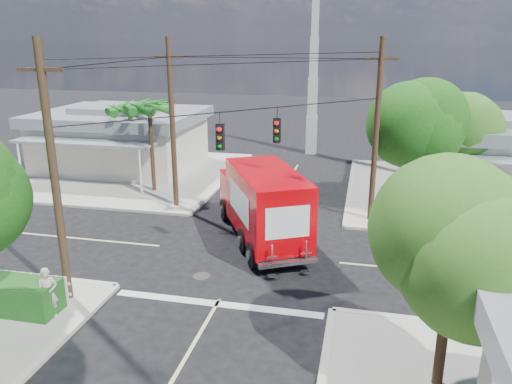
% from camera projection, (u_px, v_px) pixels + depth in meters
% --- Properties ---
extents(ground, '(120.00, 120.00, 0.00)m').
position_uv_depth(ground, '(246.00, 254.00, 21.52)').
color(ground, black).
rests_on(ground, ground).
extents(sidewalk_ne, '(14.12, 14.12, 0.14)m').
position_uv_depth(sidewalk_ne, '(469.00, 195.00, 29.37)').
color(sidewalk_ne, '#A19C91').
rests_on(sidewalk_ne, ground).
extents(sidewalk_nw, '(14.12, 14.12, 0.14)m').
position_uv_depth(sidewalk_nw, '(128.00, 174.00, 33.89)').
color(sidewalk_nw, '#A19C91').
rests_on(sidewalk_nw, ground).
extents(road_markings, '(32.00, 32.00, 0.01)m').
position_uv_depth(road_markings, '(237.00, 269.00, 20.14)').
color(road_markings, beige).
rests_on(road_markings, ground).
extents(building_ne, '(11.80, 10.20, 4.50)m').
position_uv_depth(building_ne, '(499.00, 155.00, 29.38)').
color(building_ne, beige).
rests_on(building_ne, sidewalk_ne).
extents(building_nw, '(10.80, 10.20, 4.30)m').
position_uv_depth(building_nw, '(122.00, 137.00, 34.96)').
color(building_nw, beige).
rests_on(building_nw, sidewalk_nw).
extents(radio_tower, '(0.80, 0.80, 17.00)m').
position_uv_depth(radio_tower, '(313.00, 82.00, 38.37)').
color(radio_tower, silver).
rests_on(radio_tower, ground).
extents(tree_ne_front, '(4.21, 4.14, 6.66)m').
position_uv_depth(tree_ne_front, '(417.00, 125.00, 24.90)').
color(tree_ne_front, '#422D1C').
rests_on(tree_ne_front, sidewalk_ne).
extents(tree_ne_back, '(3.77, 3.66, 5.82)m').
position_uv_depth(tree_ne_back, '(464.00, 130.00, 26.58)').
color(tree_ne_back, '#422D1C').
rests_on(tree_ne_back, sidewalk_ne).
extents(tree_se, '(3.67, 3.54, 5.62)m').
position_uv_depth(tree_se, '(455.00, 249.00, 12.11)').
color(tree_se, '#422D1C').
rests_on(tree_se, sidewalk_se).
extents(palm_nw_front, '(3.01, 3.08, 5.59)m').
position_uv_depth(palm_nw_front, '(149.00, 108.00, 28.56)').
color(palm_nw_front, '#422D1C').
rests_on(palm_nw_front, sidewalk_nw).
extents(palm_nw_back, '(3.01, 3.08, 5.19)m').
position_uv_depth(palm_nw_back, '(129.00, 110.00, 30.48)').
color(palm_nw_back, '#422D1C').
rests_on(palm_nw_back, sidewalk_nw).
extents(utility_poles, '(12.00, 10.68, 9.00)m').
position_uv_depth(utility_poles, '(219.00, 139.00, 21.95)').
color(utility_poles, '#473321').
rests_on(utility_poles, ground).
extents(vending_boxes, '(1.90, 0.50, 1.10)m').
position_uv_depth(vending_boxes, '(396.00, 204.00, 25.74)').
color(vending_boxes, red).
rests_on(vending_boxes, sidewalk_ne).
extents(delivery_truck, '(5.74, 8.16, 3.46)m').
position_uv_depth(delivery_truck, '(262.00, 204.00, 22.52)').
color(delivery_truck, black).
rests_on(delivery_truck, ground).
extents(pedestrian, '(0.75, 0.67, 1.73)m').
position_uv_depth(pedestrian, '(48.00, 293.00, 16.21)').
color(pedestrian, '#BAB5A1').
rests_on(pedestrian, sidewalk_sw).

